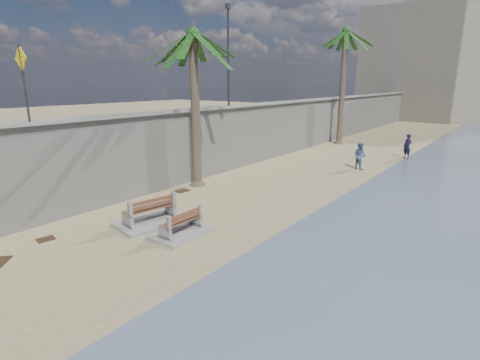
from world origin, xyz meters
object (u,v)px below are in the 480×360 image
Objects in this scene: person_b at (360,154)px; palm_mid at (193,36)px; bench_near at (150,213)px; bench_far at (181,225)px; person_a at (408,145)px; palm_back at (346,33)px.

palm_mid is at bearing 82.95° from person_b.
bench_near is 1.58m from bench_far.
bench_near reaches higher than bench_far.
person_a is 4.97m from person_b.
palm_mid is at bearing 128.70° from bench_far.
palm_back is (0.41, 16.06, 1.58)m from palm_mid.
bench_near is at bearing -64.71° from palm_mid.
bench_far is at bearing -80.71° from palm_back.
bench_far is 1.14× the size of person_b.
person_b is at bearing -76.68° from person_a.
palm_back is 10.07m from person_a.
palm_mid is at bearing -86.52° from person_a.
palm_mid reaches higher than bench_near.
palm_back is at bearing 88.53° from palm_mid.
palm_back is at bearing -35.67° from person_b.
palm_mid is at bearing 115.29° from bench_near.
palm_mid is 0.83× the size of palm_back.
bench_far is at bearing -0.71° from bench_near.
bench_near is 0.33× the size of palm_mid.
person_a reaches higher than person_b.
bench_far is 0.20× the size of palm_back.
palm_mid reaches higher than person_a.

